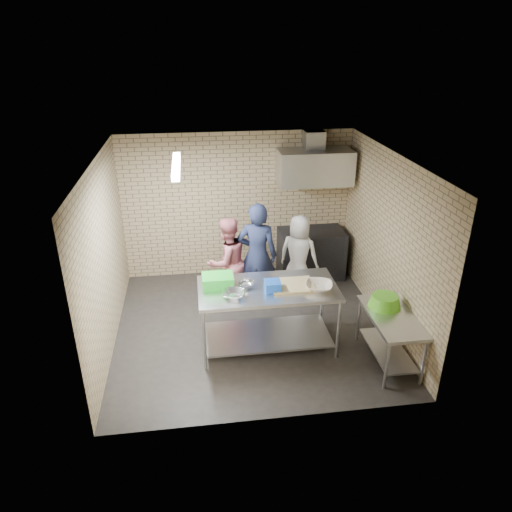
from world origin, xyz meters
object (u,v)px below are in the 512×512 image
at_px(prep_table, 268,317).
at_px(stove, 311,253).
at_px(side_counter, 389,338).
at_px(man_navy, 257,256).
at_px(green_crate, 218,281).
at_px(bottle_green, 336,168).
at_px(woman_pink, 227,262).
at_px(blue_tub, 273,286).
at_px(green_basin, 385,301).
at_px(bottle_red, 315,168).
at_px(woman_white, 299,255).

relative_size(prep_table, stove, 1.64).
distance_m(prep_table, stove, 2.45).
bearing_deg(side_counter, stove, 99.29).
xyz_separation_m(stove, man_navy, (-1.16, -0.93, 0.46)).
xyz_separation_m(prep_table, green_crate, (-0.70, 0.12, 0.58)).
relative_size(bottle_green, woman_pink, 0.10).
xyz_separation_m(prep_table, blue_tub, (0.05, -0.10, 0.56)).
bearing_deg(side_counter, bottle_green, 90.00).
height_order(bottle_green, woman_pink, bottle_green).
xyz_separation_m(green_basin, bottle_red, (-0.38, 2.74, 1.19)).
bearing_deg(man_navy, woman_pink, 1.74).
height_order(side_counter, blue_tub, blue_tub).
xyz_separation_m(side_counter, stove, (-0.45, 2.75, 0.08)).
bearing_deg(woman_white, blue_tub, 97.19).
bearing_deg(bottle_red, bottle_green, 0.00).
bearing_deg(blue_tub, green_crate, 163.65).
xyz_separation_m(stove, green_basin, (0.43, -2.50, 0.38)).
height_order(green_basin, woman_pink, woman_pink).
xyz_separation_m(green_basin, woman_white, (-0.81, 1.90, -0.11)).
relative_size(prep_table, blue_tub, 9.00).
distance_m(blue_tub, woman_pink, 1.55).
height_order(prep_table, woman_pink, woman_pink).
distance_m(side_counter, blue_tub, 1.79).
distance_m(green_crate, green_basin, 2.37).
bearing_deg(woman_white, bottle_red, -85.40).
bearing_deg(stove, bottle_green, 28.07).
xyz_separation_m(side_counter, bottle_green, (0.00, 2.99, 1.64)).
height_order(green_crate, green_basin, green_crate).
bearing_deg(stove, side_counter, -80.71).
relative_size(blue_tub, man_navy, 0.12).
relative_size(prep_table, woman_white, 1.37).
height_order(blue_tub, man_navy, man_navy).
distance_m(blue_tub, man_navy, 1.33).
height_order(stove, woman_pink, woman_pink).
relative_size(prep_table, bottle_red, 10.94).
height_order(prep_table, blue_tub, blue_tub).
bearing_deg(stove, woman_pink, -153.63).
xyz_separation_m(green_basin, man_navy, (-1.59, 1.57, 0.08)).
relative_size(bottle_green, woman_white, 0.10).
bearing_deg(woman_white, man_navy, 54.56).
xyz_separation_m(blue_tub, woman_white, (0.75, 1.65, -0.33)).
height_order(stove, bottle_green, bottle_green).
height_order(green_crate, woman_white, woman_white).
distance_m(stove, man_navy, 1.56).
xyz_separation_m(blue_tub, bottle_red, (1.18, 2.49, 0.97)).
relative_size(prep_table, green_crate, 4.50).
height_order(prep_table, green_basin, prep_table).
bearing_deg(side_counter, prep_table, 159.86).
distance_m(stove, bottle_red, 1.60).
distance_m(stove, woman_pink, 1.87).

